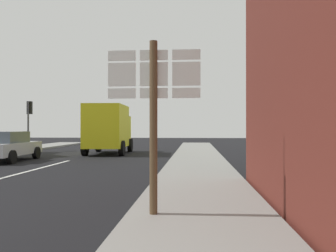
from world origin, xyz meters
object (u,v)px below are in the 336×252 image
Objects in this scene: route_sign_post at (154,109)px; sedan_far at (7,146)px; delivery_truck at (109,128)px; traffic_light_far_left at (29,114)px.

sedan_far is at bearing 130.22° from route_sign_post.
sedan_far is 1.34× the size of route_sign_post.
route_sign_post is (4.73, -15.13, 0.35)m from delivery_truck.
route_sign_post is at bearing -57.42° from traffic_light_far_left.
traffic_light_far_left is at bearing 109.02° from sedan_far.
delivery_truck is at bearing 107.35° from route_sign_post.
traffic_light_far_left reaches higher than route_sign_post.
sedan_far is at bearing -70.98° from traffic_light_far_left.
traffic_light_far_left is (-10.98, 17.17, 0.61)m from route_sign_post.
route_sign_post is at bearing -49.78° from sedan_far.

